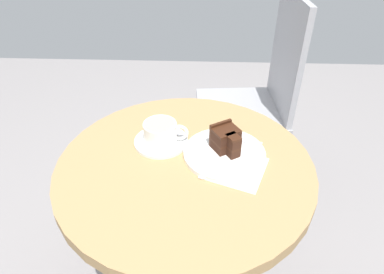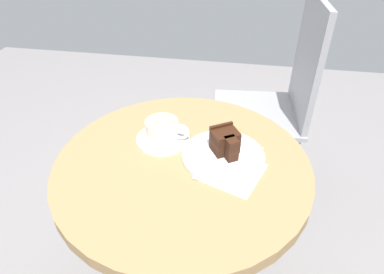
{
  "view_description": "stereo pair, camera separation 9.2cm",
  "coord_description": "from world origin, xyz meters",
  "px_view_note": "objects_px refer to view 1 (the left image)",
  "views": [
    {
      "loc": [
        0.05,
        -0.68,
        1.28
      ],
      "look_at": [
        0.02,
        0.06,
        0.73
      ],
      "focal_mm": 32.0,
      "sensor_mm": 36.0,
      "label": 1
    },
    {
      "loc": [
        0.14,
        -0.67,
        1.28
      ],
      "look_at": [
        0.02,
        0.06,
        0.73
      ],
      "focal_mm": 32.0,
      "sensor_mm": 36.0,
      "label": 2
    }
  ],
  "objects_px": {
    "fork": "(242,141)",
    "cafe_chair": "(262,89)",
    "cake_plate": "(224,153)",
    "cake_slice": "(226,139)",
    "saucer": "(161,141)",
    "napkin": "(232,167)",
    "coffee_cup": "(161,132)",
    "teaspoon": "(175,134)"
  },
  "relations": [
    {
      "from": "fork",
      "to": "cafe_chair",
      "type": "bearing_deg",
      "value": 93.99
    },
    {
      "from": "cake_slice",
      "to": "cafe_chair",
      "type": "distance_m",
      "value": 0.67
    },
    {
      "from": "cake_plate",
      "to": "saucer",
      "type": "bearing_deg",
      "value": 164.73
    },
    {
      "from": "coffee_cup",
      "to": "cake_plate",
      "type": "relative_size",
      "value": 0.56
    },
    {
      "from": "teaspoon",
      "to": "fork",
      "type": "distance_m",
      "value": 0.19
    },
    {
      "from": "cake_slice",
      "to": "coffee_cup",
      "type": "bearing_deg",
      "value": 169.34
    },
    {
      "from": "napkin",
      "to": "fork",
      "type": "bearing_deg",
      "value": 71.57
    },
    {
      "from": "cafe_chair",
      "to": "cake_plate",
      "type": "bearing_deg",
      "value": -22.31
    },
    {
      "from": "napkin",
      "to": "coffee_cup",
      "type": "bearing_deg",
      "value": 153.29
    },
    {
      "from": "saucer",
      "to": "napkin",
      "type": "relative_size",
      "value": 0.81
    },
    {
      "from": "teaspoon",
      "to": "cake_slice",
      "type": "relative_size",
      "value": 1.07
    },
    {
      "from": "saucer",
      "to": "coffee_cup",
      "type": "xyz_separation_m",
      "value": [
        0.0,
        -0.0,
        0.03
      ]
    },
    {
      "from": "coffee_cup",
      "to": "cake_slice",
      "type": "relative_size",
      "value": 1.31
    },
    {
      "from": "cake_plate",
      "to": "cake_slice",
      "type": "bearing_deg",
      "value": 76.62
    },
    {
      "from": "teaspoon",
      "to": "cake_plate",
      "type": "xyz_separation_m",
      "value": [
        0.14,
        -0.08,
        -0.01
      ]
    },
    {
      "from": "teaspoon",
      "to": "fork",
      "type": "height_order",
      "value": "fork"
    },
    {
      "from": "fork",
      "to": "cake_slice",
      "type": "bearing_deg",
      "value": -129.37
    },
    {
      "from": "coffee_cup",
      "to": "teaspoon",
      "type": "distance_m",
      "value": 0.05
    },
    {
      "from": "saucer",
      "to": "cake_slice",
      "type": "bearing_deg",
      "value": -10.86
    },
    {
      "from": "cafe_chair",
      "to": "napkin",
      "type": "bearing_deg",
      "value": -19.57
    },
    {
      "from": "cake_plate",
      "to": "cake_slice",
      "type": "distance_m",
      "value": 0.04
    },
    {
      "from": "cafe_chair",
      "to": "saucer",
      "type": "bearing_deg",
      "value": -37.6
    },
    {
      "from": "coffee_cup",
      "to": "teaspoon",
      "type": "height_order",
      "value": "coffee_cup"
    },
    {
      "from": "coffee_cup",
      "to": "cafe_chair",
      "type": "height_order",
      "value": "cafe_chair"
    },
    {
      "from": "cake_slice",
      "to": "saucer",
      "type": "bearing_deg",
      "value": 169.14
    },
    {
      "from": "coffee_cup",
      "to": "cake_plate",
      "type": "bearing_deg",
      "value": -15.12
    },
    {
      "from": "teaspoon",
      "to": "cake_slice",
      "type": "xyz_separation_m",
      "value": [
        0.14,
        -0.06,
        0.03
      ]
    },
    {
      "from": "coffee_cup",
      "to": "cake_slice",
      "type": "height_order",
      "value": "cake_slice"
    },
    {
      "from": "saucer",
      "to": "cake_plate",
      "type": "relative_size",
      "value": 0.69
    },
    {
      "from": "fork",
      "to": "teaspoon",
      "type": "bearing_deg",
      "value": -171.28
    },
    {
      "from": "napkin",
      "to": "cafe_chair",
      "type": "xyz_separation_m",
      "value": [
        0.18,
        0.68,
        -0.14
      ]
    },
    {
      "from": "coffee_cup",
      "to": "fork",
      "type": "relative_size",
      "value": 0.88
    },
    {
      "from": "teaspoon",
      "to": "cake_slice",
      "type": "distance_m",
      "value": 0.16
    },
    {
      "from": "saucer",
      "to": "teaspoon",
      "type": "relative_size",
      "value": 1.49
    },
    {
      "from": "coffee_cup",
      "to": "fork",
      "type": "height_order",
      "value": "coffee_cup"
    },
    {
      "from": "fork",
      "to": "cafe_chair",
      "type": "xyz_separation_m",
      "value": [
        0.15,
        0.59,
        -0.15
      ]
    },
    {
      "from": "teaspoon",
      "to": "cake_plate",
      "type": "relative_size",
      "value": 0.46
    },
    {
      "from": "coffee_cup",
      "to": "saucer",
      "type": "bearing_deg",
      "value": 149.6
    },
    {
      "from": "coffee_cup",
      "to": "teaspoon",
      "type": "relative_size",
      "value": 1.23
    },
    {
      "from": "napkin",
      "to": "cafe_chair",
      "type": "relative_size",
      "value": 0.2
    },
    {
      "from": "saucer",
      "to": "teaspoon",
      "type": "bearing_deg",
      "value": 36.46
    },
    {
      "from": "saucer",
      "to": "cafe_chair",
      "type": "bearing_deg",
      "value": 57.36
    }
  ]
}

